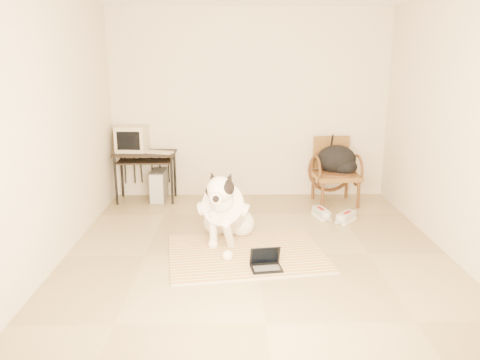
{
  "coord_description": "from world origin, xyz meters",
  "views": [
    {
      "loc": [
        -0.25,
        -4.55,
        1.99
      ],
      "look_at": [
        -0.17,
        0.26,
        0.74
      ],
      "focal_mm": 35.0,
      "sensor_mm": 36.0,
      "label": 1
    }
  ],
  "objects_px": {
    "pc_tower": "(159,186)",
    "backpack": "(338,161)",
    "rattan_chair": "(335,171)",
    "laptop": "(266,263)",
    "computer_desk": "(145,159)",
    "dog": "(226,211)",
    "crt_monitor": "(132,139)"
  },
  "relations": [
    {
      "from": "pc_tower",
      "to": "backpack",
      "type": "xyz_separation_m",
      "value": [
        2.54,
        -0.14,
        0.39
      ]
    },
    {
      "from": "computer_desk",
      "to": "crt_monitor",
      "type": "distance_m",
      "value": 0.35
    },
    {
      "from": "crt_monitor",
      "to": "rattan_chair",
      "type": "distance_m",
      "value": 2.91
    },
    {
      "from": "crt_monitor",
      "to": "backpack",
      "type": "xyz_separation_m",
      "value": [
        2.91,
        -0.22,
        -0.28
      ]
    },
    {
      "from": "rattan_chair",
      "to": "dog",
      "type": "bearing_deg",
      "value": -136.4
    },
    {
      "from": "dog",
      "to": "laptop",
      "type": "xyz_separation_m",
      "value": [
        0.4,
        -0.76,
        -0.28
      ]
    },
    {
      "from": "pc_tower",
      "to": "dog",
      "type": "bearing_deg",
      "value": -58.1
    },
    {
      "from": "pc_tower",
      "to": "rattan_chair",
      "type": "relative_size",
      "value": 0.52
    },
    {
      "from": "dog",
      "to": "rattan_chair",
      "type": "distance_m",
      "value": 2.1
    },
    {
      "from": "laptop",
      "to": "pc_tower",
      "type": "relative_size",
      "value": 0.68
    },
    {
      "from": "computer_desk",
      "to": "backpack",
      "type": "height_order",
      "value": "backpack"
    },
    {
      "from": "laptop",
      "to": "crt_monitor",
      "type": "bearing_deg",
      "value": 125.79
    },
    {
      "from": "dog",
      "to": "rattan_chair",
      "type": "relative_size",
      "value": 1.36
    },
    {
      "from": "dog",
      "to": "crt_monitor",
      "type": "height_order",
      "value": "crt_monitor"
    },
    {
      "from": "dog",
      "to": "backpack",
      "type": "relative_size",
      "value": 2.29
    },
    {
      "from": "computer_desk",
      "to": "rattan_chair",
      "type": "bearing_deg",
      "value": -2.86
    },
    {
      "from": "crt_monitor",
      "to": "rattan_chair",
      "type": "relative_size",
      "value": 0.47
    },
    {
      "from": "computer_desk",
      "to": "backpack",
      "type": "distance_m",
      "value": 2.72
    },
    {
      "from": "backpack",
      "to": "laptop",
      "type": "bearing_deg",
      "value": -117.79
    },
    {
      "from": "laptop",
      "to": "computer_desk",
      "type": "height_order",
      "value": "computer_desk"
    },
    {
      "from": "computer_desk",
      "to": "backpack",
      "type": "xyz_separation_m",
      "value": [
        2.72,
        -0.14,
        -0.0
      ]
    },
    {
      "from": "laptop",
      "to": "backpack",
      "type": "height_order",
      "value": "backpack"
    },
    {
      "from": "dog",
      "to": "backpack",
      "type": "xyz_separation_m",
      "value": [
        1.56,
        1.44,
        0.25
      ]
    },
    {
      "from": "computer_desk",
      "to": "laptop",
      "type": "bearing_deg",
      "value": -56.27
    },
    {
      "from": "crt_monitor",
      "to": "pc_tower",
      "type": "xyz_separation_m",
      "value": [
        0.37,
        -0.08,
        -0.67
      ]
    },
    {
      "from": "laptop",
      "to": "backpack",
      "type": "distance_m",
      "value": 2.54
    },
    {
      "from": "laptop",
      "to": "rattan_chair",
      "type": "xyz_separation_m",
      "value": [
        1.12,
        2.2,
        0.39
      ]
    },
    {
      "from": "crt_monitor",
      "to": "rattan_chair",
      "type": "xyz_separation_m",
      "value": [
        2.87,
        -0.22,
        -0.43
      ]
    },
    {
      "from": "pc_tower",
      "to": "rattan_chair",
      "type": "distance_m",
      "value": 2.52
    },
    {
      "from": "dog",
      "to": "computer_desk",
      "type": "relative_size",
      "value": 1.45
    },
    {
      "from": "laptop",
      "to": "computer_desk",
      "type": "relative_size",
      "value": 0.38
    },
    {
      "from": "computer_desk",
      "to": "pc_tower",
      "type": "xyz_separation_m",
      "value": [
        0.18,
        0.0,
        -0.39
      ]
    }
  ]
}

